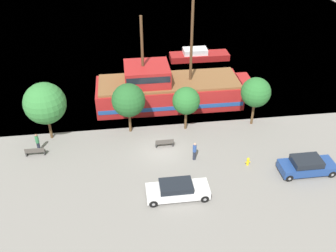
{
  "coord_description": "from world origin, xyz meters",
  "views": [
    {
      "loc": [
        -2.89,
        -27.0,
        20.68
      ],
      "look_at": [
        0.92,
        2.0,
        1.2
      ],
      "focal_mm": 40.0,
      "sensor_mm": 36.0,
      "label": 1
    }
  ],
  "objects_px": {
    "pirate_ship": "(167,89)",
    "moored_boat_dockside": "(198,55)",
    "pedestrian_walking_far": "(38,142)",
    "parked_car_curb_mid": "(177,190)",
    "pedestrian_walking_near": "(195,151)",
    "bench_promenade_east": "(165,143)",
    "fire_hydrant": "(248,161)",
    "parked_car_curb_front": "(307,166)",
    "bench_promenade_west": "(35,151)"
  },
  "relations": [
    {
      "from": "pirate_ship",
      "to": "moored_boat_dockside",
      "type": "bearing_deg",
      "value": 63.02
    },
    {
      "from": "moored_boat_dockside",
      "to": "pedestrian_walking_far",
      "type": "xyz_separation_m",
      "value": [
        -18.35,
        -18.19,
        0.31
      ]
    },
    {
      "from": "parked_car_curb_mid",
      "to": "pedestrian_walking_near",
      "type": "height_order",
      "value": "pedestrian_walking_near"
    },
    {
      "from": "bench_promenade_east",
      "to": "fire_hydrant",
      "type": "bearing_deg",
      "value": -27.7
    },
    {
      "from": "parked_car_curb_front",
      "to": "pirate_ship",
      "type": "bearing_deg",
      "value": 127.57
    },
    {
      "from": "parked_car_curb_front",
      "to": "fire_hydrant",
      "type": "bearing_deg",
      "value": 160.82
    },
    {
      "from": "pedestrian_walking_far",
      "to": "moored_boat_dockside",
      "type": "bearing_deg",
      "value": 44.74
    },
    {
      "from": "moored_boat_dockside",
      "to": "pedestrian_walking_far",
      "type": "height_order",
      "value": "pedestrian_walking_far"
    },
    {
      "from": "bench_promenade_east",
      "to": "bench_promenade_west",
      "type": "distance_m",
      "value": 11.55
    },
    {
      "from": "moored_boat_dockside",
      "to": "bench_promenade_west",
      "type": "xyz_separation_m",
      "value": [
        -18.54,
        -18.93,
        -0.15
      ]
    },
    {
      "from": "pedestrian_walking_near",
      "to": "pedestrian_walking_far",
      "type": "bearing_deg",
      "value": 167.16
    },
    {
      "from": "moored_boat_dockside",
      "to": "parked_car_curb_mid",
      "type": "xyz_separation_m",
      "value": [
        -6.82,
        -25.7,
        0.11
      ]
    },
    {
      "from": "moored_boat_dockside",
      "to": "pedestrian_walking_far",
      "type": "distance_m",
      "value": 25.84
    },
    {
      "from": "fire_hydrant",
      "to": "bench_promenade_east",
      "type": "height_order",
      "value": "bench_promenade_east"
    },
    {
      "from": "moored_boat_dockside",
      "to": "parked_car_curb_front",
      "type": "xyz_separation_m",
      "value": [
        4.3,
        -24.25,
        0.14
      ]
    },
    {
      "from": "moored_boat_dockside",
      "to": "bench_promenade_west",
      "type": "height_order",
      "value": "moored_boat_dockside"
    },
    {
      "from": "pirate_ship",
      "to": "moored_boat_dockside",
      "type": "xyz_separation_m",
      "value": [
        5.71,
        11.23,
        -1.1
      ]
    },
    {
      "from": "fire_hydrant",
      "to": "bench_promenade_east",
      "type": "xyz_separation_m",
      "value": [
        -6.77,
        3.56,
        0.02
      ]
    },
    {
      "from": "pirate_ship",
      "to": "parked_car_curb_front",
      "type": "xyz_separation_m",
      "value": [
        10.02,
        -13.02,
        -0.97
      ]
    },
    {
      "from": "parked_car_curb_front",
      "to": "pedestrian_walking_near",
      "type": "height_order",
      "value": "pedestrian_walking_near"
    },
    {
      "from": "pirate_ship",
      "to": "fire_hydrant",
      "type": "distance_m",
      "value": 12.77
    },
    {
      "from": "bench_promenade_west",
      "to": "moored_boat_dockside",
      "type": "bearing_deg",
      "value": 45.59
    },
    {
      "from": "fire_hydrant",
      "to": "bench_promenade_west",
      "type": "bearing_deg",
      "value": 168.44
    },
    {
      "from": "pirate_ship",
      "to": "bench_promenade_west",
      "type": "xyz_separation_m",
      "value": [
        -12.83,
        -7.7,
        -1.26
      ]
    },
    {
      "from": "parked_car_curb_mid",
      "to": "bench_promenade_east",
      "type": "bearing_deg",
      "value": 91.49
    },
    {
      "from": "bench_promenade_east",
      "to": "pedestrian_walking_near",
      "type": "relative_size",
      "value": 0.94
    },
    {
      "from": "bench_promenade_west",
      "to": "parked_car_curb_front",
      "type": "bearing_deg",
      "value": -13.11
    },
    {
      "from": "bench_promenade_east",
      "to": "pedestrian_walking_near",
      "type": "xyz_separation_m",
      "value": [
        2.35,
        -2.19,
        0.46
      ]
    },
    {
      "from": "moored_boat_dockside",
      "to": "parked_car_curb_front",
      "type": "distance_m",
      "value": 24.63
    },
    {
      "from": "pirate_ship",
      "to": "pedestrian_walking_near",
      "type": "bearing_deg",
      "value": -83.9
    },
    {
      "from": "pedestrian_walking_near",
      "to": "bench_promenade_east",
      "type": "bearing_deg",
      "value": 137.05
    },
    {
      "from": "pirate_ship",
      "to": "bench_promenade_east",
      "type": "height_order",
      "value": "pirate_ship"
    },
    {
      "from": "bench_promenade_west",
      "to": "fire_hydrant",
      "type": "bearing_deg",
      "value": -11.56
    },
    {
      "from": "pedestrian_walking_near",
      "to": "pedestrian_walking_far",
      "type": "distance_m",
      "value": 14.07
    },
    {
      "from": "parked_car_curb_front",
      "to": "bench_promenade_east",
      "type": "height_order",
      "value": "parked_car_curb_front"
    },
    {
      "from": "pirate_ship",
      "to": "parked_car_curb_mid",
      "type": "xyz_separation_m",
      "value": [
        -1.1,
        -14.48,
        -0.99
      ]
    },
    {
      "from": "parked_car_curb_front",
      "to": "bench_promenade_west",
      "type": "height_order",
      "value": "parked_car_curb_front"
    },
    {
      "from": "bench_promenade_east",
      "to": "pirate_ship",
      "type": "bearing_deg",
      "value": 80.83
    },
    {
      "from": "parked_car_curb_mid",
      "to": "bench_promenade_west",
      "type": "distance_m",
      "value": 13.54
    },
    {
      "from": "moored_boat_dockside",
      "to": "pedestrian_walking_far",
      "type": "relative_size",
      "value": 4.5
    },
    {
      "from": "parked_car_curb_front",
      "to": "parked_car_curb_mid",
      "type": "bearing_deg",
      "value": -172.54
    },
    {
      "from": "parked_car_curb_front",
      "to": "fire_hydrant",
      "type": "relative_size",
      "value": 5.98
    },
    {
      "from": "parked_car_curb_mid",
      "to": "pedestrian_walking_near",
      "type": "bearing_deg",
      "value": 63.59
    },
    {
      "from": "parked_car_curb_mid",
      "to": "pedestrian_walking_near",
      "type": "relative_size",
      "value": 2.74
    },
    {
      "from": "bench_promenade_east",
      "to": "pedestrian_walking_near",
      "type": "distance_m",
      "value": 3.25
    },
    {
      "from": "pirate_ship",
      "to": "parked_car_curb_mid",
      "type": "bearing_deg",
      "value": -94.36
    },
    {
      "from": "parked_car_curb_mid",
      "to": "bench_promenade_west",
      "type": "xyz_separation_m",
      "value": [
        -11.72,
        6.78,
        -0.26
      ]
    },
    {
      "from": "fire_hydrant",
      "to": "bench_promenade_west",
      "type": "xyz_separation_m",
      "value": [
        -18.32,
        3.75,
        0.03
      ]
    },
    {
      "from": "bench_promenade_east",
      "to": "pedestrian_walking_far",
      "type": "xyz_separation_m",
      "value": [
        -11.36,
        0.94,
        0.47
      ]
    },
    {
      "from": "fire_hydrant",
      "to": "pedestrian_walking_near",
      "type": "bearing_deg",
      "value": 162.84
    }
  ]
}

